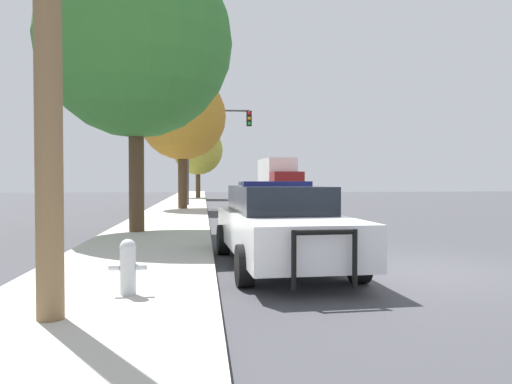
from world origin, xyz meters
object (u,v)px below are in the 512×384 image
object	(u,v)px
car_background_distant	(246,188)
box_truck	(278,178)
police_car	(280,224)
fire_hydrant	(128,265)
tree_sidewalk_near	(136,41)
tree_sidewalk_far	(198,150)
car_background_oncoming	(290,193)
tree_sidewalk_mid	(182,117)
traffic_light	(212,137)

from	to	relation	value
car_background_distant	box_truck	distance (m)	10.98
police_car	fire_hydrant	size ratio (longest dim) A/B	7.62
fire_hydrant	tree_sidewalk_near	bearing A→B (deg)	96.60
fire_hydrant	tree_sidewalk_near	size ratio (longest dim) A/B	0.09
police_car	tree_sidewalk_far	bearing A→B (deg)	-90.02
car_background_distant	car_background_oncoming	size ratio (longest dim) A/B	1.05
fire_hydrant	box_truck	world-z (taller)	box_truck
box_truck	car_background_distant	bearing A→B (deg)	-84.21
police_car	tree_sidewalk_far	size ratio (longest dim) A/B	0.93
police_car	tree_sidewalk_near	xyz separation A→B (m)	(-3.30, 5.33, 4.74)
car_background_oncoming	tree_sidewalk_mid	xyz separation A→B (m)	(-6.97, -8.09, 4.16)
police_car	car_background_oncoming	bearing A→B (deg)	-103.64
car_background_oncoming	tree_sidewalk_mid	distance (m)	11.46
police_car	tree_sidewalk_near	world-z (taller)	tree_sidewalk_near
police_car	box_truck	distance (m)	31.97
fire_hydrant	police_car	bearing A→B (deg)	47.91
tree_sidewalk_near	traffic_light	bearing A→B (deg)	80.75
police_car	tree_sidewalk_far	xyz separation A→B (m)	(-1.82, 31.95, 3.23)
tree_sidewalk_far	traffic_light	bearing A→B (deg)	-85.37
traffic_light	tree_sidewalk_mid	world-z (taller)	tree_sidewalk_mid
car_background_distant	tree_sidewalk_far	size ratio (longest dim) A/B	0.74
fire_hydrant	tree_sidewalk_far	size ratio (longest dim) A/B	0.12
car_background_oncoming	tree_sidewalk_mid	world-z (taller)	tree_sidewalk_mid
box_truck	tree_sidewalk_far	size ratio (longest dim) A/B	1.28
fire_hydrant	traffic_light	xyz separation A→B (m)	(1.51, 22.88, 3.61)
tree_sidewalk_mid	tree_sidewalk_far	bearing A→B (deg)	87.63
car_background_distant	tree_sidewalk_mid	size ratio (longest dim) A/B	0.63
box_truck	car_background_oncoming	bearing A→B (deg)	84.41
tree_sidewalk_far	tree_sidewalk_mid	xyz separation A→B (m)	(-0.63, -15.33, 0.80)
tree_sidewalk_far	tree_sidewalk_mid	distance (m)	15.36
traffic_light	tree_sidewalk_near	distance (m)	15.18
tree_sidewalk_near	car_background_distant	bearing A→B (deg)	80.25
traffic_light	box_truck	world-z (taller)	traffic_light
police_car	tree_sidewalk_far	world-z (taller)	tree_sidewalk_far
traffic_light	car_background_distant	size ratio (longest dim) A/B	1.29
box_truck	tree_sidewalk_mid	size ratio (longest dim) A/B	1.09
box_truck	tree_sidewalk_mid	distance (m)	16.92
box_truck	tree_sidewalk_mid	bearing A→B (deg)	60.89
fire_hydrant	tree_sidewalk_near	world-z (taller)	tree_sidewalk_near
police_car	tree_sidewalk_mid	distance (m)	17.27
fire_hydrant	tree_sidewalk_far	bearing A→B (deg)	89.07
fire_hydrant	car_background_oncoming	bearing A→B (deg)	75.85
car_background_distant	tree_sidewalk_far	bearing A→B (deg)	-118.84
car_background_oncoming	tree_sidewalk_near	world-z (taller)	tree_sidewalk_near
fire_hydrant	traffic_light	distance (m)	23.21
box_truck	tree_sidewalk_mid	world-z (taller)	tree_sidewalk_mid
car_background_distant	tree_sidewalk_mid	world-z (taller)	tree_sidewalk_mid
tree_sidewalk_far	tree_sidewalk_near	distance (m)	26.70
traffic_light	car_background_distant	bearing A→B (deg)	79.91
fire_hydrant	car_background_oncoming	xyz separation A→B (m)	(6.89, 27.34, 0.15)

